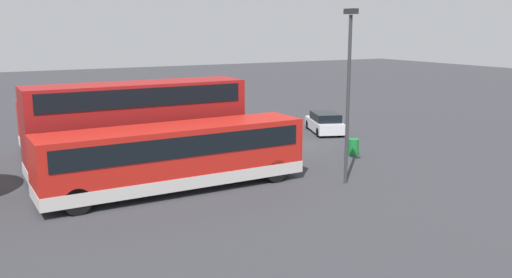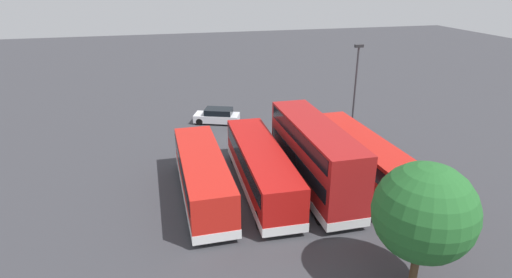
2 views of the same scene
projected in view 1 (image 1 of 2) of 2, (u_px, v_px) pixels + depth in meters
name	position (u px, v px, depth m)	size (l,w,h in m)	color
ground_plane	(284.00, 146.00, 33.87)	(140.00, 140.00, 0.00)	#38383D
bus_single_deck_near_end	(176.00, 155.00, 24.38)	(2.84, 12.13, 2.95)	red
bus_double_decker_second	(138.00, 125.00, 27.31)	(2.61, 10.82, 4.55)	#A51919
bus_single_deck_third	(135.00, 129.00, 30.71)	(2.92, 11.79, 2.95)	#B71411
bus_single_deck_fourth	(112.00, 119.00, 33.87)	(2.67, 10.68, 2.95)	red
car_hatchback_silver	(325.00, 123.00, 38.00)	(4.58, 3.18, 1.43)	silver
lamp_post_tall	(349.00, 84.00, 24.89)	(0.70, 0.30, 8.04)	#38383D
waste_bin_yellow	(354.00, 147.00, 31.37)	(0.60, 0.60, 0.95)	#197F33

